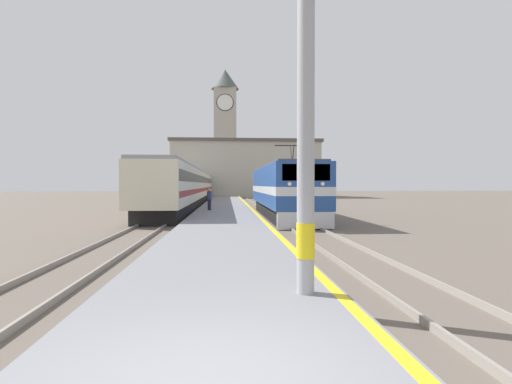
# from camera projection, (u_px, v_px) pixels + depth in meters

# --- Properties ---
(ground_plane) EXTENTS (200.00, 200.00, 0.00)m
(ground_plane) POSITION_uv_depth(u_px,v_px,m) (226.00, 211.00, 33.67)
(ground_plane) COLOR #60564C
(platform) EXTENTS (4.27, 140.00, 0.37)m
(platform) POSITION_uv_depth(u_px,v_px,m) (225.00, 213.00, 28.68)
(platform) COLOR slate
(platform) RESTS_ON ground
(rail_track_near) EXTENTS (2.83, 140.00, 0.16)m
(rail_track_near) POSITION_uv_depth(u_px,v_px,m) (279.00, 215.00, 28.97)
(rail_track_near) COLOR #60564C
(rail_track_near) RESTS_ON ground
(rail_track_far) EXTENTS (2.84, 140.00, 0.16)m
(rail_track_far) POSITION_uv_depth(u_px,v_px,m) (172.00, 215.00, 28.40)
(rail_track_far) COLOR #60564C
(rail_track_far) RESTS_ON ground
(locomotive_train) EXTENTS (2.92, 16.54, 4.50)m
(locomotive_train) POSITION_uv_depth(u_px,v_px,m) (282.00, 190.00, 27.14)
(locomotive_train) COLOR black
(locomotive_train) RESTS_ON ground
(passenger_train) EXTENTS (2.92, 44.81, 3.70)m
(passenger_train) POSITION_uv_depth(u_px,v_px,m) (190.00, 186.00, 42.22)
(passenger_train) COLOR black
(passenger_train) RESTS_ON ground
(catenary_mast) EXTENTS (2.75, 0.32, 7.15)m
(catenary_mast) POSITION_uv_depth(u_px,v_px,m) (311.00, 86.00, 6.74)
(catenary_mast) COLOR #9E9EA3
(catenary_mast) RESTS_ON platform
(person_on_platform) EXTENTS (0.34, 0.34, 1.59)m
(person_on_platform) POSITION_uv_depth(u_px,v_px,m) (209.00, 199.00, 28.70)
(person_on_platform) COLOR #23232D
(person_on_platform) RESTS_ON platform
(clock_tower) EXTENTS (5.69, 5.69, 26.10)m
(clock_tower) POSITION_uv_depth(u_px,v_px,m) (225.00, 128.00, 82.90)
(clock_tower) COLOR #ADA393
(clock_tower) RESTS_ON ground
(station_building) EXTENTS (25.55, 10.15, 9.84)m
(station_building) POSITION_uv_depth(u_px,v_px,m) (245.00, 169.00, 70.17)
(station_building) COLOR #B7B2A3
(station_building) RESTS_ON ground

